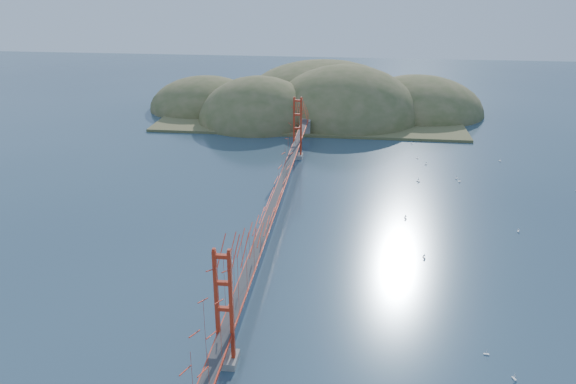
# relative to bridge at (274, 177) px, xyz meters

# --- Properties ---
(ground) EXTENTS (320.00, 320.00, 0.00)m
(ground) POSITION_rel_bridge_xyz_m (0.00, -0.18, -7.01)
(ground) COLOR #2C4559
(ground) RESTS_ON ground
(bridge) EXTENTS (2.20, 94.40, 12.00)m
(bridge) POSITION_rel_bridge_xyz_m (0.00, 0.00, 0.00)
(bridge) COLOR gray
(bridge) RESTS_ON ground
(far_headlands) EXTENTS (84.00, 58.00, 25.00)m
(far_headlands) POSITION_rel_bridge_xyz_m (2.21, 68.33, -7.01)
(far_headlands) COLOR olive
(far_headlands) RESTS_ON ground
(sailboat_1) EXTENTS (0.55, 0.59, 0.66)m
(sailboat_1) POSITION_rel_bridge_xyz_m (19.94, -7.66, -6.86)
(sailboat_1) COLOR white
(sailboat_1) RESTS_ON ground
(sailboat_14) EXTENTS (0.50, 0.52, 0.58)m
(sailboat_14) POSITION_rel_bridge_xyz_m (33.53, 1.61, -6.87)
(sailboat_14) COLOR white
(sailboat_14) RESTS_ON ground
(sailboat_8) EXTENTS (0.53, 0.53, 0.56)m
(sailboat_8) POSITION_rel_bridge_xyz_m (28.31, 21.88, -6.87)
(sailboat_8) COLOR white
(sailboat_8) RESTS_ON ground
(sailboat_7) EXTENTS (0.50, 0.44, 0.57)m
(sailboat_7) POSITION_rel_bridge_xyz_m (22.65, 32.20, -6.87)
(sailboat_7) COLOR white
(sailboat_7) RESTS_ON ground
(sailboat_15) EXTENTS (0.55, 0.55, 0.59)m
(sailboat_15) POSITION_rel_bridge_xyz_m (37.82, 32.44, -6.87)
(sailboat_15) COLOR white
(sailboat_15) RESTS_ON ground
(sailboat_12) EXTENTS (0.51, 0.51, 0.57)m
(sailboat_12) POSITION_rel_bridge_xyz_m (22.39, 41.82, -6.87)
(sailboat_12) COLOR white
(sailboat_12) RESTS_ON ground
(sailboat_16) EXTENTS (0.71, 0.71, 0.74)m
(sailboat_16) POSITION_rel_bridge_xyz_m (21.67, 19.65, -6.85)
(sailboat_16) COLOR white
(sailboat_16) RESTS_ON ground
(sailboat_3) EXTENTS (0.59, 0.59, 0.62)m
(sailboat_3) POSITION_rel_bridge_xyz_m (23.88, 28.78, -6.87)
(sailboat_3) COLOR white
(sailboat_3) RESTS_ON ground
(sailboat_6) EXTENTS (0.55, 0.57, 0.64)m
(sailboat_6) POSITION_rel_bridge_xyz_m (25.57, -29.29, -6.86)
(sailboat_6) COLOR white
(sailboat_6) RESTS_ON ground
(sailboat_0) EXTENTS (0.58, 0.62, 0.70)m
(sailboat_0) POSITION_rel_bridge_xyz_m (18.47, 4.09, -6.86)
(sailboat_0) COLOR white
(sailboat_0) RESTS_ON ground
(sailboat_4) EXTENTS (0.59, 0.59, 0.63)m
(sailboat_4) POSITION_rel_bridge_xyz_m (28.58, 20.43, -6.87)
(sailboat_4) COLOR white
(sailboat_4) RESTS_ON ground
(sailboat_2) EXTENTS (0.51, 0.43, 0.59)m
(sailboat_2) POSITION_rel_bridge_xyz_m (23.83, -26.11, -6.87)
(sailboat_2) COLOR white
(sailboat_2) RESTS_ON ground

